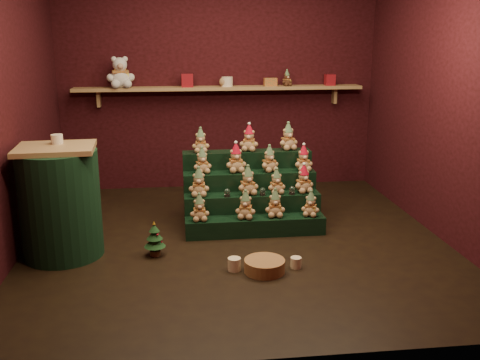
{
  "coord_description": "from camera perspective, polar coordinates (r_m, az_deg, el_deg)",
  "views": [
    {
      "loc": [
        -0.55,
        -4.86,
        1.94
      ],
      "look_at": [
        0.06,
        0.25,
        0.54
      ],
      "focal_mm": 40.0,
      "sensor_mm": 36.0,
      "label": 1
    }
  ],
  "objects": [
    {
      "name": "teddy_10",
      "position": [
        5.66,
        3.15,
        2.28
      ],
      "size": [
        0.25,
        0.24,
        0.28
      ],
      "primitive_type": null,
      "rotation": [
        0.0,
        0.0,
        0.41
      ],
      "color": "tan",
      "rests_on": "riser_tier_midback"
    },
    {
      "name": "snow_globe_b",
      "position": [
        5.45,
        2.43,
        -1.23
      ],
      "size": [
        0.06,
        0.06,
        0.08
      ],
      "color": "black",
      "rests_on": "riser_tier_midfront"
    },
    {
      "name": "back_wall",
      "position": [
        6.95,
        -2.29,
        10.73
      ],
      "size": [
        4.0,
        0.1,
        2.8
      ],
      "primitive_type": "cube",
      "color": "black",
      "rests_on": "ground"
    },
    {
      "name": "table_ornament",
      "position": [
        4.99,
        -18.94,
        4.15
      ],
      "size": [
        0.1,
        0.1,
        0.08
      ],
      "primitive_type": "cylinder",
      "color": "beige",
      "rests_on": "side_table"
    },
    {
      "name": "teddy_4",
      "position": [
        5.42,
        -4.42,
        -0.2
      ],
      "size": [
        0.22,
        0.2,
        0.29
      ],
      "primitive_type": null,
      "rotation": [
        0.0,
        0.0,
        -0.05
      ],
      "color": "tan",
      "rests_on": "riser_tier_midfront"
    },
    {
      "name": "teddy_13",
      "position": [
        5.82,
        0.98,
        4.52
      ],
      "size": [
        0.25,
        0.23,
        0.29
      ],
      "primitive_type": null,
      "rotation": [
        0.0,
        0.0,
        -0.27
      ],
      "color": "tan",
      "rests_on": "riser_tier_back"
    },
    {
      "name": "mini_christmas_tree",
      "position": [
        4.92,
        -9.09,
        -6.22
      ],
      "size": [
        0.19,
        0.19,
        0.33
      ],
      "rotation": [
        0.0,
        0.0,
        -0.42
      ],
      "color": "#4A2F1A",
      "rests_on": "ground"
    },
    {
      "name": "front_wall",
      "position": [
        2.91,
        4.22,
        4.46
      ],
      "size": [
        4.0,
        0.1,
        2.8
      ],
      "primitive_type": "cube",
      "color": "black",
      "rests_on": "ground"
    },
    {
      "name": "riser_tier_front",
      "position": [
        5.38,
        1.64,
        -4.93
      ],
      "size": [
        1.4,
        0.22,
        0.18
      ],
      "primitive_type": "cube",
      "color": "black",
      "rests_on": "ground"
    },
    {
      "name": "teddy_3",
      "position": [
        5.41,
        7.56,
        -2.51
      ],
      "size": [
        0.23,
        0.22,
        0.26
      ],
      "primitive_type": null,
      "rotation": [
        0.0,
        0.0,
        -0.41
      ],
      "color": "tan",
      "rests_on": "riser_tier_front"
    },
    {
      "name": "teddy_7",
      "position": [
        5.57,
        6.8,
        0.13
      ],
      "size": [
        0.25,
        0.23,
        0.29
      ],
      "primitive_type": null,
      "rotation": [
        0.0,
        0.0,
        0.27
      ],
      "color": "tan",
      "rests_on": "riser_tier_midfront"
    },
    {
      "name": "shelf_plush_ball",
      "position": [
        6.76,
        -1.71,
        10.44
      ],
      "size": [
        0.12,
        0.12,
        0.12
      ],
      "primitive_type": "sphere",
      "color": "tan",
      "rests_on": "back_shelf"
    },
    {
      "name": "teddy_6",
      "position": [
        5.5,
        3.9,
        -0.15
      ],
      "size": [
        0.21,
        0.19,
        0.26
      ],
      "primitive_type": null,
      "rotation": [
        0.0,
        0.0,
        0.17
      ],
      "color": "tan",
      "rests_on": "riser_tier_midfront"
    },
    {
      "name": "riser_tier_back",
      "position": [
        5.92,
        0.72,
        -0.29
      ],
      "size": [
        1.4,
        0.22,
        0.72
      ],
      "primitive_type": "cube",
      "color": "black",
      "rests_on": "ground"
    },
    {
      "name": "teddy_1",
      "position": [
        5.29,
        0.6,
        -2.65
      ],
      "size": [
        0.24,
        0.22,
        0.28
      ],
      "primitive_type": null,
      "rotation": [
        0.0,
        0.0,
        -0.24
      ],
      "color": "tan",
      "rests_on": "riser_tier_front"
    },
    {
      "name": "left_wall",
      "position": [
        5.11,
        -24.05,
        7.83
      ],
      "size": [
        0.1,
        4.0,
        2.8
      ],
      "primitive_type": "cube",
      "color": "black",
      "rests_on": "ground"
    },
    {
      "name": "snow_globe_c",
      "position": [
        5.5,
        5.57,
        -1.1
      ],
      "size": [
        0.06,
        0.06,
        0.09
      ],
      "color": "black",
      "rests_on": "riser_tier_midfront"
    },
    {
      "name": "riser_tier_midback",
      "position": [
        5.74,
        1.01,
        -1.74
      ],
      "size": [
        1.4,
        0.22,
        0.54
      ],
      "primitive_type": "cube",
      "color": "black",
      "rests_on": "ground"
    },
    {
      "name": "teddy_2",
      "position": [
        5.35,
        3.76,
        -2.47
      ],
      "size": [
        0.21,
        0.19,
        0.28
      ],
      "primitive_type": null,
      "rotation": [
        0.0,
        0.0,
        -0.07
      ],
      "color": "tan",
      "rests_on": "riser_tier_front"
    },
    {
      "name": "wicker_basket",
      "position": [
        4.58,
        2.63,
        -9.13
      ],
      "size": [
        0.38,
        0.38,
        0.11
      ],
      "primitive_type": "cylinder",
      "rotation": [
        0.0,
        0.0,
        -0.11
      ],
      "color": "#A77843",
      "rests_on": "ground"
    },
    {
      "name": "brown_bear",
      "position": [
        6.86,
        5.02,
        10.78
      ],
      "size": [
        0.17,
        0.17,
        0.2
      ],
      "primitive_type": null,
      "rotation": [
        0.0,
        0.0,
        0.33
      ],
      "color": "#452717",
      "rests_on": "back_shelf"
    },
    {
      "name": "gift_tin_red_b",
      "position": [
        7.01,
        9.55,
        10.49
      ],
      "size": [
        0.12,
        0.12,
        0.14
      ],
      "primitive_type": "cube",
      "color": "maroon",
      "rests_on": "back_shelf"
    },
    {
      "name": "white_bear",
      "position": [
        6.74,
        -12.69,
        11.56
      ],
      "size": [
        0.38,
        0.36,
        0.47
      ],
      "primitive_type": null,
      "rotation": [
        0.0,
        0.0,
        0.17
      ],
      "color": "silver",
      "rests_on": "back_shelf"
    },
    {
      "name": "mug_left",
      "position": [
        4.6,
        -0.61,
        -8.97
      ],
      "size": [
        0.11,
        0.11,
        0.11
      ],
      "primitive_type": "cylinder",
      "color": "#F6E2B5",
      "rests_on": "ground"
    },
    {
      "name": "gift_tin_red_a",
      "position": [
        6.73,
        -5.65,
        10.52
      ],
      "size": [
        0.14,
        0.14,
        0.16
      ],
      "primitive_type": "cube",
      "color": "maroon",
      "rests_on": "back_shelf"
    },
    {
      "name": "side_table",
      "position": [
        5.02,
        -18.63,
        -2.28
      ],
      "size": [
        0.71,
        0.71,
        1.01
      ],
      "rotation": [
        0.0,
        0.0,
        0.06
      ],
      "color": "#A38051",
      "rests_on": "ground"
    },
    {
      "name": "teddy_5",
      "position": [
        5.45,
        0.84,
        -0.04
      ],
      "size": [
        0.25,
        0.23,
        0.3
      ],
      "primitive_type": null,
      "rotation": [
        0.0,
        0.0,
        0.22
      ],
      "color": "tan",
      "rests_on": "riser_tier_midfront"
    },
    {
      "name": "teddy_14",
      "position": [
        5.9,
        5.15,
        4.66
      ],
      "size": [
        0.25,
        0.24,
        0.29
      ],
      "primitive_type": null,
      "rotation": [
        0.0,
        0.0,
        0.27
      ],
      "color": "tan",
      "rests_on": "riser_tier_back"
    },
    {
      "name": "teddy_9",
      "position": [
        5.63,
        -0.44,
        2.38
      ],
      "size": [
        0.24,
        0.22,
        0.3
      ],
      "primitive_type": null,
      "rotation": [
        0.0,
        0.0,
        0.12
      ],
      "color": "tan",
      "rests_on": "riser_tier_midback"
    },
    {
      "name": "gift_tin_cream",
      "position": [
        6.76,
        -1.38,
        10.44
      ],
      "size": [
        0.14,
        0.14,
        0.12
      ],
      "primitive_type": "cylinder",
      "color": "beige",
      "rests_on": "back_shelf"
    },
    {
      "name": "ground",
      "position": [
        5.26,
        -0.33,
        -6.44
      ],
      "size": [
        4.0,
        4.0,
        0.0
      ],
      "primitive_type": "plane",
      "color": "black",
      "rests_on": "ground"
    },
    {
      "name": "riser_tier_midfront",
      "position": [
        5.55,
        1.31,
        -3.29
      ],
      "size": [
        1.4,
        0.22,
        0.36
      ],
      "primitive_type": "cube",
      "color": "black",
      "rests_on": "ground"
    },
    {
      "name": "right_wall",
      "position": [
        5.54,
        21.48,
        8.56
      ],
      "size": [
        0.1,
        4.0,
        2.8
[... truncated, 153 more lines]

